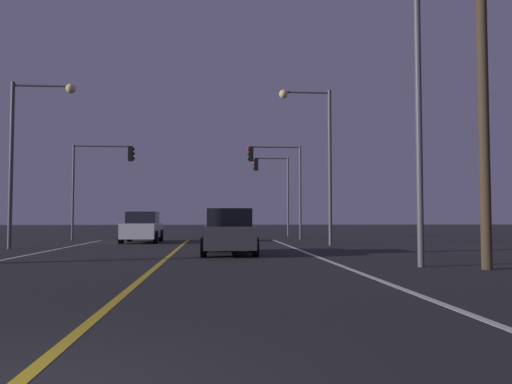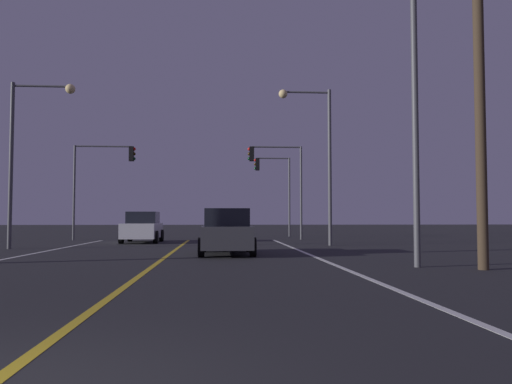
{
  "view_description": "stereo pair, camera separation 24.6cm",
  "coord_description": "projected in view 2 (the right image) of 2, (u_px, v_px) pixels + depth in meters",
  "views": [
    {
      "loc": [
        1.61,
        -3.83,
        1.36
      ],
      "look_at": [
        3.8,
        23.74,
        2.74
      ],
      "focal_mm": 36.55,
      "sensor_mm": 36.0,
      "label": 1
    },
    {
      "loc": [
        1.85,
        -3.83,
        1.36
      ],
      "look_at": [
        3.8,
        23.74,
        2.74
      ],
      "focal_mm": 36.55,
      "sensor_mm": 36.0,
      "label": 2
    }
  ],
  "objects": [
    {
      "name": "car_oncoming",
      "position": [
        143.0,
        228.0,
        28.85
      ],
      "size": [
        2.02,
        4.3,
        1.7
      ],
      "rotation": [
        0.0,
        0.0,
        -1.57
      ],
      "color": "black",
      "rests_on": "ground"
    },
    {
      "name": "traffic_light_far_right",
      "position": [
        273.0,
        178.0,
        38.22
      ],
      "size": [
        2.68,
        0.36,
        5.79
      ],
      "rotation": [
        0.0,
        0.0,
        3.14
      ],
      "color": "#4C4C51",
      "rests_on": "ground"
    },
    {
      "name": "utility_pole_right",
      "position": [
        479.0,
        82.0,
        13.88
      ],
      "size": [
        2.2,
        0.28,
        9.42
      ],
      "color": "#423323",
      "rests_on": "ground"
    },
    {
      "name": "street_lamp_left_mid",
      "position": [
        28.0,
        141.0,
        23.03
      ],
      "size": [
        2.81,
        0.44,
        7.38
      ],
      "color": "#4C4C51",
      "rests_on": "ground"
    },
    {
      "name": "traffic_light_near_left",
      "position": [
        103.0,
        170.0,
        31.96
      ],
      "size": [
        3.76,
        0.36,
        5.81
      ],
      "color": "#4C4C51",
      "rests_on": "ground"
    },
    {
      "name": "lane_center_divider",
      "position": [
        153.0,
        266.0,
        14.63
      ],
      "size": [
        0.16,
        34.1,
        0.01
      ],
      "primitive_type": "cube",
      "color": "gold",
      "rests_on": "ground"
    },
    {
      "name": "lane_edge_right",
      "position": [
        335.0,
        265.0,
        15.0
      ],
      "size": [
        0.16,
        34.1,
        0.01
      ],
      "primitive_type": "cube",
      "color": "silver",
      "rests_on": "ground"
    },
    {
      "name": "traffic_light_near_right",
      "position": [
        276.0,
        170.0,
        32.72
      ],
      "size": [
        3.45,
        0.36,
        5.87
      ],
      "rotation": [
        0.0,
        0.0,
        3.14
      ],
      "color": "#4C4C51",
      "rests_on": "ground"
    },
    {
      "name": "street_lamp_right_near",
      "position": [
        400.0,
        79.0,
        14.56
      ],
      "size": [
        1.93,
        0.44,
        8.36
      ],
      "rotation": [
        0.0,
        0.0,
        3.14
      ],
      "color": "#4C4C51",
      "rests_on": "ground"
    },
    {
      "name": "street_lamp_right_far",
      "position": [
        317.0,
        145.0,
        25.78
      ],
      "size": [
        2.63,
        0.44,
        7.75
      ],
      "rotation": [
        0.0,
        0.0,
        3.14
      ],
      "color": "#4C4C51",
      "rests_on": "ground"
    },
    {
      "name": "car_lead_same_lane",
      "position": [
        227.0,
        232.0,
        19.42
      ],
      "size": [
        2.02,
        4.3,
        1.7
      ],
      "rotation": [
        0.0,
        0.0,
        1.57
      ],
      "color": "black",
      "rests_on": "ground"
    }
  ]
}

